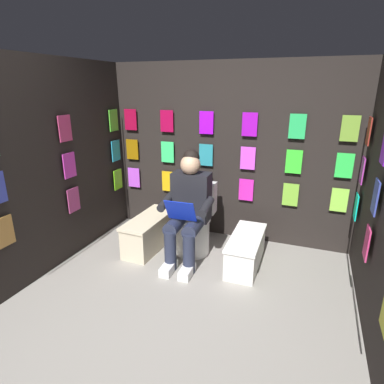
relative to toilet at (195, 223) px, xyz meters
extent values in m
plane|color=gray|center=(-0.22, 1.59, -0.33)|extent=(30.00, 30.00, 0.00)
cube|color=black|center=(-0.22, -0.55, 0.72)|extent=(3.00, 0.10, 2.08)
cube|color=#BF4BE8|center=(1.04, -0.47, 0.31)|extent=(0.17, 0.01, 0.26)
cube|color=#EDB012|center=(0.54, -0.47, 0.31)|extent=(0.17, 0.01, 0.26)
cube|color=#3F67B8|center=(0.03, -0.47, 0.31)|extent=(0.17, 0.01, 0.26)
cube|color=#DB22B2|center=(-0.48, -0.47, 0.31)|extent=(0.17, 0.01, 0.26)
cube|color=#7BC037|center=(-0.98, -0.47, 0.31)|extent=(0.17, 0.01, 0.26)
cube|color=#98E247|center=(-1.49, -0.47, 0.31)|extent=(0.17, 0.01, 0.26)
cube|color=#8D5C08|center=(1.04, -0.47, 0.69)|extent=(0.17, 0.01, 0.26)
cube|color=#37EC73|center=(0.54, -0.47, 0.69)|extent=(0.17, 0.01, 0.26)
cube|color=teal|center=(0.03, -0.47, 0.69)|extent=(0.17, 0.01, 0.26)
cube|color=#DF48F1|center=(-0.48, -0.47, 0.69)|extent=(0.17, 0.01, 0.26)
cube|color=#38EC31|center=(-0.98, -0.47, 0.69)|extent=(0.17, 0.01, 0.26)
cube|color=#2EE24B|center=(-1.49, -0.47, 0.69)|extent=(0.17, 0.01, 0.26)
cube|color=maroon|center=(1.04, -0.47, 1.07)|extent=(0.17, 0.01, 0.26)
cube|color=#A80939|center=(0.54, -0.47, 1.07)|extent=(0.17, 0.01, 0.26)
cube|color=#A80DEF|center=(0.03, -0.47, 1.07)|extent=(0.17, 0.01, 0.26)
cube|color=#A00FC4|center=(-0.48, -0.47, 1.07)|extent=(0.17, 0.01, 0.26)
cube|color=#27C25D|center=(-0.98, -0.47, 1.07)|extent=(0.17, 0.01, 0.26)
cube|color=#74A735|center=(-1.49, -0.47, 1.07)|extent=(0.17, 0.01, 0.26)
cube|color=#0EEAD0|center=(-1.64, -0.31, 0.31)|extent=(0.01, 0.17, 0.26)
cube|color=#D83372|center=(-1.64, 0.54, 0.31)|extent=(0.01, 0.17, 0.26)
cube|color=#A8309E|center=(-1.64, -0.31, 0.69)|extent=(0.01, 0.17, 0.26)
cube|color=#3643A1|center=(-1.64, 0.54, 0.69)|extent=(0.01, 0.17, 0.26)
cube|color=maroon|center=(-1.64, -0.31, 1.07)|extent=(0.01, 0.17, 0.26)
cube|color=black|center=(1.28, 0.54, 0.72)|extent=(0.10, 2.09, 2.08)
cube|color=#B47D3A|center=(1.19, 1.40, 0.31)|extent=(0.01, 0.17, 0.26)
cube|color=#B33E7E|center=(1.19, 0.54, 0.31)|extent=(0.01, 0.17, 0.26)
cube|color=#6FE718|center=(1.19, -0.31, 0.31)|extent=(0.01, 0.17, 0.26)
cube|color=#CD34AE|center=(1.19, 0.54, 0.69)|extent=(0.01, 0.17, 0.26)
cube|color=#239CC5|center=(1.19, -0.31, 0.69)|extent=(0.01, 0.17, 0.26)
cube|color=#BA3565|center=(1.19, 0.54, 1.07)|extent=(0.01, 0.17, 0.26)
cube|color=#51D131|center=(1.19, -0.31, 1.07)|extent=(0.01, 0.17, 0.26)
cylinder|color=white|center=(0.00, 0.08, -0.13)|extent=(0.38, 0.38, 0.40)
cylinder|color=white|center=(0.00, 0.08, 0.09)|extent=(0.41, 0.41, 0.02)
cube|color=white|center=(0.01, -0.18, 0.25)|extent=(0.39, 0.20, 0.36)
cylinder|color=white|center=(0.00, -0.09, 0.25)|extent=(0.39, 0.09, 0.39)
cube|color=black|center=(0.00, 0.11, 0.36)|extent=(0.41, 0.24, 0.52)
sphere|color=tan|center=(0.00, 0.14, 0.71)|extent=(0.21, 0.21, 0.21)
sphere|color=black|center=(0.00, 0.11, 0.78)|extent=(0.17, 0.17, 0.17)
cylinder|color=#23283D|center=(-0.11, 0.30, 0.11)|extent=(0.17, 0.41, 0.15)
cylinder|color=#23283D|center=(0.09, 0.31, 0.11)|extent=(0.17, 0.41, 0.15)
cylinder|color=#23283D|center=(-0.12, 0.48, -0.11)|extent=(0.12, 0.12, 0.42)
cylinder|color=#23283D|center=(0.08, 0.49, -0.11)|extent=(0.12, 0.12, 0.42)
cube|color=white|center=(-0.12, 0.54, -0.28)|extent=(0.12, 0.26, 0.09)
cube|color=white|center=(0.08, 0.55, -0.28)|extent=(0.12, 0.26, 0.09)
cylinder|color=black|center=(-0.23, 0.28, 0.33)|extent=(0.10, 0.31, 0.13)
cylinder|color=black|center=(0.21, 0.30, 0.33)|extent=(0.10, 0.31, 0.13)
cube|color=#1129C1|center=(-0.02, 0.45, 0.32)|extent=(0.31, 0.14, 0.23)
cube|color=white|center=(-0.62, 0.13, -0.17)|extent=(0.30, 0.75, 0.30)
cube|color=white|center=(-0.62, 0.13, -0.01)|extent=(0.32, 0.78, 0.03)
cube|color=beige|center=(0.51, 0.14, -0.15)|extent=(0.32, 0.80, 0.35)
cube|color=beige|center=(0.51, 0.14, 0.03)|extent=(0.34, 0.83, 0.03)
camera|label=1|loc=(-1.17, 3.15, 1.48)|focal=30.13mm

